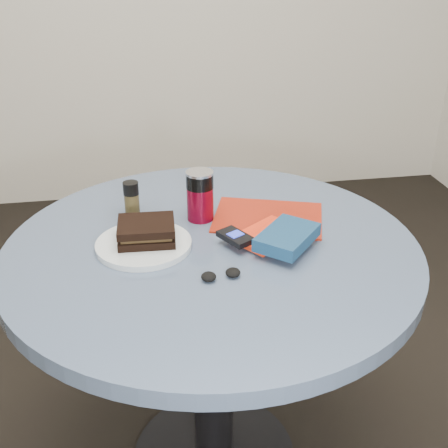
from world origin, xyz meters
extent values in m
cylinder|color=black|center=(0.00, 0.00, 0.37)|extent=(0.11, 0.11, 0.68)
cylinder|color=#3E4D66|center=(0.00, 0.00, 0.73)|extent=(1.00, 1.00, 0.04)
cylinder|color=silver|center=(-0.16, 0.01, 0.76)|extent=(0.23, 0.23, 0.01)
cube|color=black|center=(-0.15, 0.02, 0.77)|extent=(0.14, 0.12, 0.02)
cube|color=#3A2916|center=(-0.15, 0.02, 0.79)|extent=(0.12, 0.10, 0.01)
cube|color=black|center=(-0.15, 0.02, 0.80)|extent=(0.14, 0.12, 0.02)
cylinder|color=#5B0418|center=(-0.01, 0.14, 0.79)|extent=(0.08, 0.08, 0.09)
cylinder|color=black|center=(-0.01, 0.14, 0.86)|extent=(0.08, 0.08, 0.04)
cylinder|color=silver|center=(-0.01, 0.14, 0.88)|extent=(0.08, 0.08, 0.01)
cylinder|color=#3F351B|center=(-0.18, 0.19, 0.78)|extent=(0.04, 0.04, 0.06)
cylinder|color=black|center=(-0.18, 0.19, 0.83)|extent=(0.04, 0.04, 0.03)
cube|color=maroon|center=(0.17, 0.11, 0.75)|extent=(0.33, 0.28, 0.00)
cube|color=red|center=(0.14, 0.00, 0.76)|extent=(0.19, 0.18, 0.01)
cube|color=navy|center=(0.17, -0.06, 0.78)|extent=(0.18, 0.19, 0.03)
cube|color=black|center=(0.05, -0.02, 0.78)|extent=(0.09, 0.10, 0.01)
cube|color=#2533BB|center=(0.05, -0.02, 0.78)|extent=(0.04, 0.04, 0.00)
ellipsoid|color=black|center=(-0.03, -0.16, 0.76)|extent=(0.04, 0.04, 0.02)
ellipsoid|color=black|center=(0.02, -0.15, 0.76)|extent=(0.04, 0.04, 0.02)
camera|label=1|loc=(-0.17, -1.17, 1.41)|focal=45.00mm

